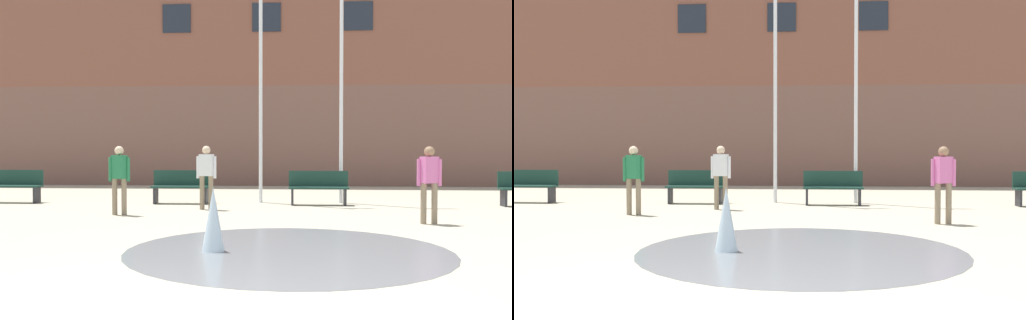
# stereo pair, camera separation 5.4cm
# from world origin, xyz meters

# --- Properties ---
(library_building) EXTENTS (36.00, 6.05, 8.65)m
(library_building) POSITION_xyz_m (0.00, 20.77, 4.32)
(library_building) COLOR brown
(library_building) RESTS_ON ground
(splash_fountain) EXTENTS (5.00, 5.00, 0.98)m
(splash_fountain) POSITION_xyz_m (0.61, 3.71, 0.19)
(splash_fountain) COLOR gray
(splash_fountain) RESTS_ON ground
(park_bench_center) EXTENTS (1.60, 0.44, 0.91)m
(park_bench_center) POSITION_xyz_m (-6.72, 10.80, 0.48)
(park_bench_center) COLOR #28282D
(park_bench_center) RESTS_ON ground
(park_bench_under_right_flagpole) EXTENTS (1.60, 0.44, 0.91)m
(park_bench_under_right_flagpole) POSITION_xyz_m (-1.99, 10.87, 0.48)
(park_bench_under_right_flagpole) COLOR #28282D
(park_bench_under_right_flagpole) RESTS_ON ground
(park_bench_near_trashcan) EXTENTS (1.60, 0.44, 0.91)m
(park_bench_near_trashcan) POSITION_xyz_m (1.76, 10.75, 0.48)
(park_bench_near_trashcan) COLOR #28282D
(park_bench_near_trashcan) RESTS_ON ground
(adult_watching) EXTENTS (0.50, 0.34, 1.59)m
(adult_watching) POSITION_xyz_m (-2.91, 8.14, 0.93)
(adult_watching) COLOR #89755B
(adult_watching) RESTS_ON ground
(teen_by_trashcan) EXTENTS (0.50, 0.33, 1.59)m
(teen_by_trashcan) POSITION_xyz_m (3.88, 7.05, 0.93)
(teen_by_trashcan) COLOR #89755B
(teen_by_trashcan) RESTS_ON ground
(adult_in_red) EXTENTS (0.50, 0.27, 1.59)m
(adult_in_red) POSITION_xyz_m (-1.08, 9.41, 0.93)
(adult_in_red) COLOR #89755B
(adult_in_red) RESTS_ON ground
(flagpole_left) EXTENTS (0.80, 0.10, 8.03)m
(flagpole_left) POSITION_xyz_m (0.19, 11.32, 4.26)
(flagpole_left) COLOR silver
(flagpole_left) RESTS_ON ground
(flagpole_right) EXTENTS (0.80, 0.10, 7.55)m
(flagpole_right) POSITION_xyz_m (2.43, 11.32, 4.02)
(flagpole_right) COLOR silver
(flagpole_right) RESTS_ON ground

